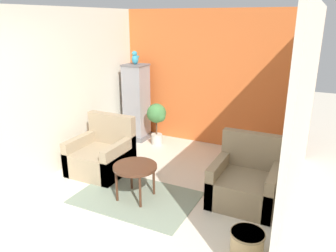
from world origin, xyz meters
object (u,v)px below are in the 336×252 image
at_px(parrot, 135,58).
at_px(armchair_left, 102,155).
at_px(potted_plant, 156,117).
at_px(coffee_table, 135,169).
at_px(wicker_basket, 247,242).
at_px(armchair_right, 246,183).
at_px(birdcage, 136,103).

bearing_deg(parrot, armchair_left, -79.19).
height_order(parrot, potted_plant, parrot).
distance_m(coffee_table, wicker_basket, 1.78).
xyz_separation_m(parrot, wicker_basket, (2.95, -2.58, -1.55)).
bearing_deg(armchair_right, parrot, 150.41).
distance_m(armchair_left, armchair_right, 2.36).
bearing_deg(armchair_right, wicker_basket, -75.22).
height_order(armchair_left, parrot, parrot).
xyz_separation_m(coffee_table, birdcage, (-1.26, 2.12, 0.32)).
distance_m(armchair_right, wicker_basket, 1.11).
bearing_deg(potted_plant, armchair_left, -98.23).
bearing_deg(birdcage, armchair_right, -29.55).
xyz_separation_m(armchair_left, armchair_right, (2.36, 0.11, 0.00)).
bearing_deg(coffee_table, parrot, 120.74).
distance_m(parrot, wicker_basket, 4.22).
height_order(armchair_right, parrot, parrot).
height_order(coffee_table, wicker_basket, coffee_table).
distance_m(potted_plant, wicker_basket, 3.48).
xyz_separation_m(armchair_right, wicker_basket, (0.28, -1.07, -0.14)).
bearing_deg(birdcage, armchair_left, -79.18).
bearing_deg(wicker_basket, parrot, 138.82).
bearing_deg(armchair_right, coffee_table, -156.61).
distance_m(armchair_left, parrot, 2.18).
relative_size(coffee_table, parrot, 2.28).
relative_size(armchair_right, potted_plant, 1.09).
xyz_separation_m(coffee_table, wicker_basket, (1.69, -0.46, -0.31)).
distance_m(coffee_table, armchair_right, 1.54).
relative_size(armchair_left, armchair_right, 1.00).
bearing_deg(birdcage, wicker_basket, -41.16).
relative_size(armchair_right, parrot, 3.41).
bearing_deg(parrot, wicker_basket, -41.18).
relative_size(birdcage, potted_plant, 1.86).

